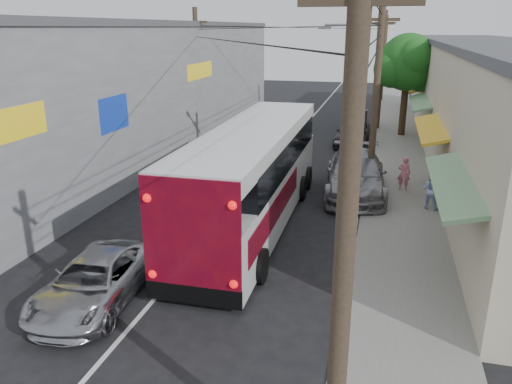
{
  "coord_description": "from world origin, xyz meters",
  "views": [
    {
      "loc": [
        5.55,
        -8.06,
        6.92
      ],
      "look_at": [
        1.52,
        7.66,
        1.54
      ],
      "focal_mm": 35.0,
      "sensor_mm": 36.0,
      "label": 1
    }
  ],
  "objects_px": {
    "parked_car_mid": "(352,133)",
    "pedestrian_near": "(404,173)",
    "parked_car_far": "(358,120)",
    "pedestrian_far": "(431,189)",
    "parked_suv": "(356,174)",
    "jeepney": "(95,281)",
    "coach_bus": "(254,174)"
  },
  "relations": [
    {
      "from": "parked_car_mid",
      "to": "pedestrian_near",
      "type": "distance_m",
      "value": 9.29
    },
    {
      "from": "parked_car_far",
      "to": "pedestrian_near",
      "type": "height_order",
      "value": "pedestrian_near"
    },
    {
      "from": "parked_car_mid",
      "to": "pedestrian_far",
      "type": "bearing_deg",
      "value": -65.35
    },
    {
      "from": "parked_suv",
      "to": "pedestrian_far",
      "type": "xyz_separation_m",
      "value": [
        3.0,
        -1.45,
        0.03
      ]
    },
    {
      "from": "jeepney",
      "to": "pedestrian_far",
      "type": "xyz_separation_m",
      "value": [
        9.0,
        9.41,
        0.28
      ]
    },
    {
      "from": "coach_bus",
      "to": "parked_car_mid",
      "type": "height_order",
      "value": "coach_bus"
    },
    {
      "from": "coach_bus",
      "to": "parked_car_far",
      "type": "relative_size",
      "value": 3.25
    },
    {
      "from": "pedestrian_near",
      "to": "pedestrian_far",
      "type": "relative_size",
      "value": 0.94
    },
    {
      "from": "parked_suv",
      "to": "parked_car_far",
      "type": "xyz_separation_m",
      "value": [
        -0.8,
        15.1,
        -0.25
      ]
    },
    {
      "from": "jeepney",
      "to": "pedestrian_far",
      "type": "height_order",
      "value": "pedestrian_far"
    },
    {
      "from": "jeepney",
      "to": "parked_car_far",
      "type": "relative_size",
      "value": 1.18
    },
    {
      "from": "jeepney",
      "to": "parked_car_mid",
      "type": "bearing_deg",
      "value": 71.48
    },
    {
      "from": "coach_bus",
      "to": "parked_car_mid",
      "type": "xyz_separation_m",
      "value": [
        2.6,
        13.91,
        -1.11
      ]
    },
    {
      "from": "parked_car_far",
      "to": "pedestrian_far",
      "type": "bearing_deg",
      "value": -77.49
    },
    {
      "from": "jeepney",
      "to": "parked_car_far",
      "type": "height_order",
      "value": "parked_car_far"
    },
    {
      "from": "jeepney",
      "to": "pedestrian_near",
      "type": "relative_size",
      "value": 3.05
    },
    {
      "from": "parked_suv",
      "to": "pedestrian_near",
      "type": "bearing_deg",
      "value": 16.14
    },
    {
      "from": "parked_car_mid",
      "to": "pedestrian_near",
      "type": "height_order",
      "value": "pedestrian_near"
    },
    {
      "from": "parked_suv",
      "to": "parked_car_far",
      "type": "relative_size",
      "value": 1.59
    },
    {
      "from": "coach_bus",
      "to": "pedestrian_far",
      "type": "bearing_deg",
      "value": 23.72
    },
    {
      "from": "parked_car_far",
      "to": "pedestrian_far",
      "type": "height_order",
      "value": "pedestrian_far"
    },
    {
      "from": "parked_car_mid",
      "to": "parked_car_far",
      "type": "height_order",
      "value": "parked_car_mid"
    },
    {
      "from": "parked_suv",
      "to": "pedestrian_far",
      "type": "distance_m",
      "value": 3.33
    },
    {
      "from": "coach_bus",
      "to": "pedestrian_far",
      "type": "height_order",
      "value": "coach_bus"
    },
    {
      "from": "jeepney",
      "to": "parked_suv",
      "type": "bearing_deg",
      "value": 56.83
    },
    {
      "from": "parked_suv",
      "to": "pedestrian_far",
      "type": "relative_size",
      "value": 3.85
    },
    {
      "from": "jeepney",
      "to": "pedestrian_near",
      "type": "distance_m",
      "value": 14.13
    },
    {
      "from": "parked_car_mid",
      "to": "pedestrian_near",
      "type": "xyz_separation_m",
      "value": [
        2.83,
        -8.85,
        0.11
      ]
    },
    {
      "from": "jeepney",
      "to": "pedestrian_near",
      "type": "bearing_deg",
      "value": 51.09
    },
    {
      "from": "parked_car_far",
      "to": "pedestrian_far",
      "type": "distance_m",
      "value": 16.98
    },
    {
      "from": "jeepney",
      "to": "parked_suv",
      "type": "xyz_separation_m",
      "value": [
        6.0,
        10.87,
        0.26
      ]
    },
    {
      "from": "coach_bus",
      "to": "pedestrian_far",
      "type": "relative_size",
      "value": 7.89
    }
  ]
}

